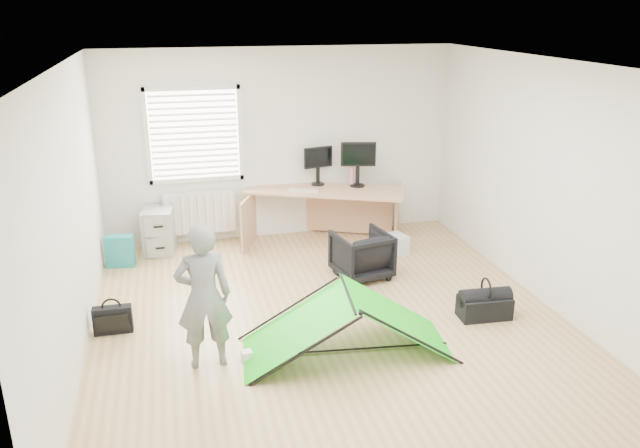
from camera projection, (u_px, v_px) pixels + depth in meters
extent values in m
plane|color=tan|center=(329.00, 318.00, 6.80)|extent=(5.50, 5.50, 0.00)
cube|color=silver|center=(281.00, 144.00, 8.87)|extent=(5.00, 0.02, 2.70)
cube|color=silver|center=(194.00, 135.00, 8.50)|extent=(1.20, 0.06, 1.20)
cube|color=silver|center=(200.00, 212.00, 8.83)|extent=(1.00, 0.12, 0.60)
cube|color=tan|center=(325.00, 215.00, 8.94)|extent=(2.33, 1.56, 0.76)
cube|color=#999C9E|center=(159.00, 230.00, 8.53)|extent=(0.47, 0.58, 0.62)
cube|color=black|center=(318.00, 171.00, 8.97)|extent=(0.44, 0.18, 0.41)
cube|color=black|center=(358.00, 170.00, 8.89)|extent=(0.51, 0.21, 0.47)
cube|color=beige|center=(303.00, 191.00, 8.71)|extent=(0.44, 0.26, 0.02)
cylinder|color=#CD7387|center=(352.00, 176.00, 8.98)|extent=(0.07, 0.07, 0.26)
imported|color=black|center=(362.00, 255.00, 7.74)|extent=(0.75, 0.76, 0.59)
imported|color=slate|center=(204.00, 297.00, 5.69)|extent=(0.52, 0.35, 1.41)
cube|color=silver|center=(390.00, 245.00, 8.51)|extent=(0.52, 0.42, 0.25)
cube|color=teal|center=(120.00, 251.00, 8.08)|extent=(0.37, 0.21, 0.42)
cube|color=black|center=(113.00, 320.00, 6.45)|extent=(0.39, 0.12, 0.29)
cube|color=silver|center=(247.00, 356.00, 5.98)|extent=(0.11, 0.11, 0.10)
cube|color=black|center=(484.00, 307.00, 6.78)|extent=(0.57, 0.32, 0.24)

